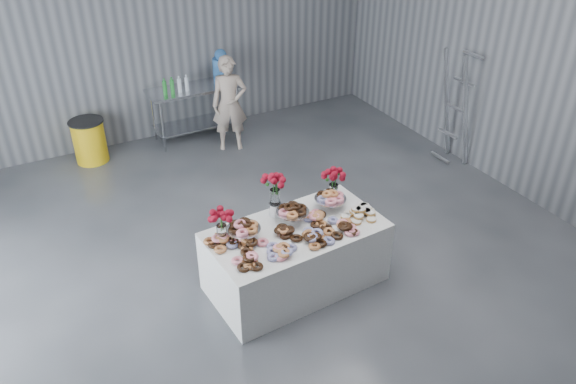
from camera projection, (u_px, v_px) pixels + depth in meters
name	position (u px, v px, depth m)	size (l,w,h in m)	color
ground	(277.00, 292.00, 6.25)	(9.00, 9.00, 0.00)	#34363B
room_walls	(242.00, 65.00, 4.80)	(8.04, 9.04, 4.02)	slate
display_table	(296.00, 257.00, 6.18)	(1.90, 1.00, 0.75)	white
prep_table	(195.00, 103.00, 9.23)	(1.50, 0.60, 0.90)	silver
donut_mounds	(298.00, 228.00, 5.92)	(1.80, 0.80, 0.09)	#CE864B
cake_stand_left	(243.00, 227.00, 5.77)	(0.36, 0.36, 0.17)	silver
cake_stand_mid	(293.00, 210.00, 6.04)	(0.36, 0.36, 0.17)	silver
cake_stand_right	(330.00, 197.00, 6.27)	(0.36, 0.36, 0.17)	silver
danish_pile	(361.00, 211.00, 6.18)	(0.48, 0.48, 0.11)	silver
bouquet_left	(221.00, 216.00, 5.67)	(0.26, 0.26, 0.42)	white
bouquet_right	(334.00, 176.00, 6.36)	(0.26, 0.26, 0.42)	white
bouquet_center	(275.00, 186.00, 6.01)	(0.26, 0.26, 0.57)	silver
water_jug	(221.00, 67.00, 9.15)	(0.28, 0.28, 0.55)	#3D80D2
drink_bottles	(176.00, 85.00, 8.81)	(0.54, 0.08, 0.27)	#268C33
person	(230.00, 104.00, 8.84)	(0.56, 0.37, 1.53)	#CC8C93
trash_barrel	(90.00, 141.00, 8.68)	(0.53, 0.53, 0.68)	yellow
stepladder	(456.00, 108.00, 8.36)	(0.24, 0.46, 1.80)	silver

